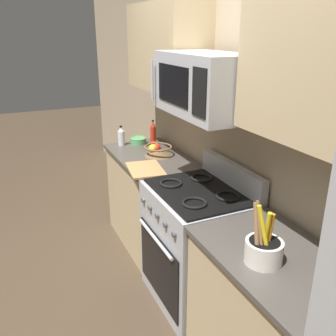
# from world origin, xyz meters

# --- Properties ---
(ground_plane) EXTENTS (16.00, 16.00, 0.00)m
(ground_plane) POSITION_xyz_m (0.00, 0.00, 0.00)
(ground_plane) COLOR #473828
(wall_back) EXTENTS (8.00, 0.10, 2.60)m
(wall_back) POSITION_xyz_m (0.00, 1.01, 1.30)
(wall_back) COLOR tan
(wall_back) RESTS_ON ground
(counter_left) EXTENTS (1.04, 0.62, 0.91)m
(counter_left) POSITION_xyz_m (-0.91, 0.63, 0.46)
(counter_left) COLOR tan
(counter_left) RESTS_ON ground
(range_oven) EXTENTS (0.76, 0.66, 1.09)m
(range_oven) POSITION_xyz_m (-0.00, 0.63, 0.47)
(range_oven) COLOR #B2B5BA
(range_oven) RESTS_ON ground
(counter_right) EXTENTS (0.99, 0.62, 0.91)m
(counter_right) POSITION_xyz_m (0.88, 0.63, 0.46)
(counter_right) COLOR tan
(counter_right) RESTS_ON ground
(microwave) EXTENTS (0.78, 0.44, 0.39)m
(microwave) POSITION_xyz_m (-0.00, 0.66, 1.67)
(microwave) COLOR #B2B5BA
(upper_cabinets_left) EXTENTS (1.03, 0.34, 0.72)m
(upper_cabinets_left) POSITION_xyz_m (-0.91, 0.79, 1.85)
(upper_cabinets_left) COLOR tan
(upper_cabinets_right) EXTENTS (0.98, 0.34, 0.72)m
(upper_cabinets_right) POSITION_xyz_m (0.89, 0.79, 1.85)
(upper_cabinets_right) COLOR tan
(utensil_crock) EXTENTS (0.19, 0.19, 0.33)m
(utensil_crock) POSITION_xyz_m (0.87, 0.52, 0.98)
(utensil_crock) COLOR white
(utensil_crock) RESTS_ON counter_right
(fruit_basket) EXTENTS (0.26, 0.26, 0.11)m
(fruit_basket) POSITION_xyz_m (-0.88, 0.69, 0.96)
(fruit_basket) COLOR brown
(fruit_basket) RESTS_ON counter_left
(apple_loose) EXTENTS (0.08, 0.08, 0.08)m
(apple_loose) POSITION_xyz_m (-1.07, 0.73, 0.95)
(apple_loose) COLOR red
(apple_loose) RESTS_ON counter_left
(cutting_board) EXTENTS (0.41, 0.32, 0.02)m
(cutting_board) POSITION_xyz_m (-0.57, 0.45, 0.92)
(cutting_board) COLOR tan
(cutting_board) RESTS_ON counter_left
(bottle_hot_sauce) EXTENTS (0.06, 0.06, 0.25)m
(bottle_hot_sauce) POSITION_xyz_m (-1.21, 0.78, 1.03)
(bottle_hot_sauce) COLOR red
(bottle_hot_sauce) RESTS_ON counter_left
(bottle_vinegar) EXTENTS (0.07, 0.07, 0.20)m
(bottle_vinegar) POSITION_xyz_m (-1.33, 0.48, 1.00)
(bottle_vinegar) COLOR silver
(bottle_vinegar) RESTS_ON counter_left
(prep_bowl) EXTENTS (0.16, 0.16, 0.06)m
(prep_bowl) POSITION_xyz_m (-1.31, 0.66, 0.94)
(prep_bowl) COLOR #59AD66
(prep_bowl) RESTS_ON counter_left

